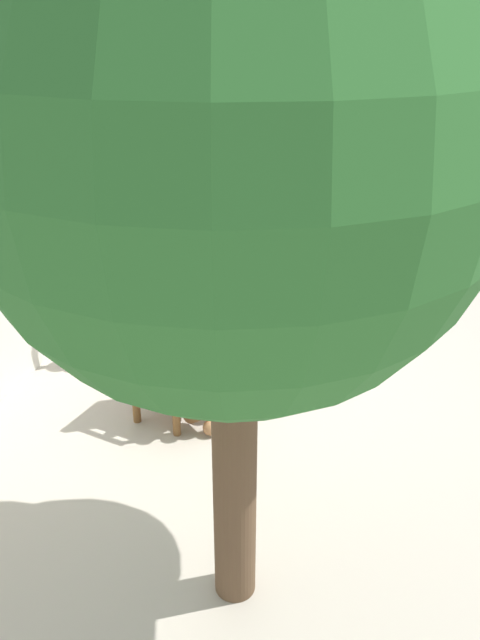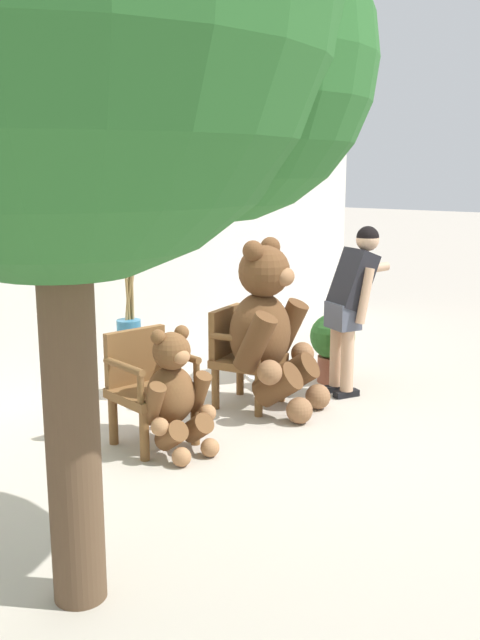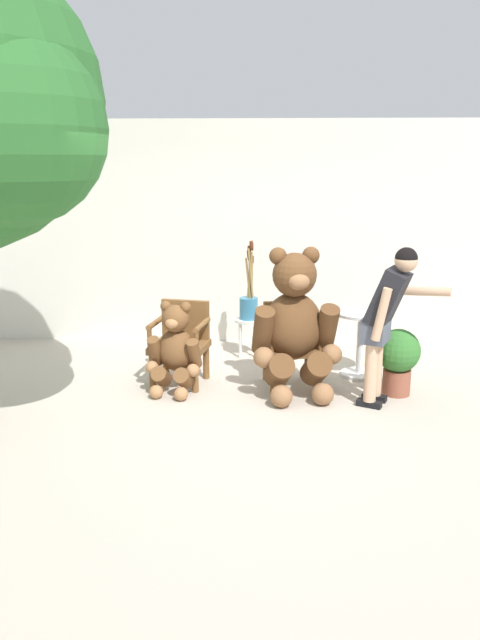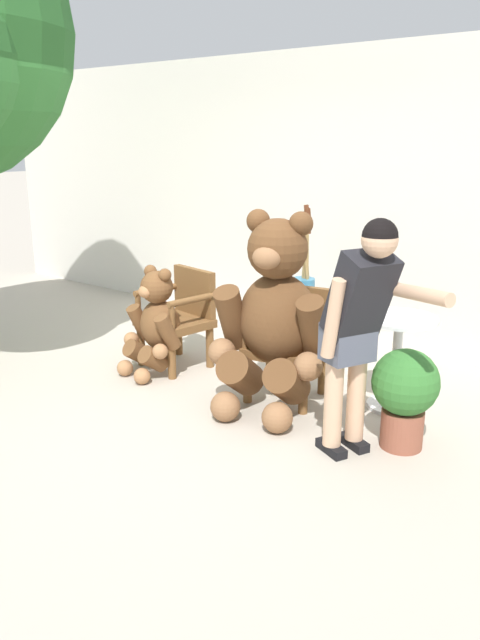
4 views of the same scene
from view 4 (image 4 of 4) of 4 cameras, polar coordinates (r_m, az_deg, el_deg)
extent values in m
plane|color=#B2A899|center=(4.83, -6.37, -7.96)|extent=(60.00, 60.00, 0.00)
cube|color=silver|center=(6.37, 8.49, 10.98)|extent=(10.00, 0.16, 2.80)
cube|color=brown|center=(5.54, -6.00, -0.24)|extent=(0.64, 0.61, 0.07)
cylinder|color=brown|center=(5.68, -9.02, -2.28)|extent=(0.07, 0.07, 0.37)
cylinder|color=brown|center=(5.32, -6.26, -3.47)|extent=(0.07, 0.07, 0.37)
cylinder|color=brown|center=(5.90, -5.64, -1.41)|extent=(0.07, 0.07, 0.37)
cylinder|color=brown|center=(5.56, -2.78, -2.49)|extent=(0.07, 0.07, 0.37)
cube|color=brown|center=(5.61, -4.19, 2.61)|extent=(0.52, 0.15, 0.42)
cylinder|color=brown|center=(5.67, -7.59, 2.77)|extent=(0.14, 0.48, 0.06)
cylinder|color=brown|center=(5.59, -9.30, 1.31)|extent=(0.05, 0.05, 0.22)
cylinder|color=brown|center=(5.28, -4.46, 1.84)|extent=(0.14, 0.48, 0.06)
cylinder|color=brown|center=(5.19, -6.25, 0.26)|extent=(0.05, 0.05, 0.22)
cube|color=brown|center=(4.85, 4.25, -2.67)|extent=(0.65, 0.61, 0.07)
cylinder|color=brown|center=(4.83, 0.70, -5.47)|extent=(0.07, 0.07, 0.37)
cylinder|color=brown|center=(4.66, 5.81, -6.39)|extent=(0.07, 0.07, 0.37)
cylinder|color=brown|center=(5.19, 2.74, -3.91)|extent=(0.07, 0.07, 0.37)
cylinder|color=brown|center=(5.03, 7.55, -4.71)|extent=(0.07, 0.07, 0.37)
cube|color=brown|center=(4.98, 5.33, 0.78)|extent=(0.52, 0.15, 0.42)
cylinder|color=brown|center=(4.87, 1.59, 0.60)|extent=(0.14, 0.48, 0.06)
cylinder|color=brown|center=(4.72, 0.50, -1.31)|extent=(0.05, 0.05, 0.22)
cylinder|color=brown|center=(4.68, 7.14, -0.16)|extent=(0.14, 0.48, 0.06)
cylinder|color=brown|center=(4.53, 6.18, -2.17)|extent=(0.05, 0.05, 0.22)
ellipsoid|color=brown|center=(4.67, 3.51, 0.07)|extent=(0.69, 0.61, 0.70)
sphere|color=brown|center=(4.51, 3.45, 6.50)|extent=(0.44, 0.44, 0.44)
ellipsoid|color=#8C603D|center=(4.35, 2.46, 5.70)|extent=(0.24, 0.20, 0.16)
sphere|color=black|center=(4.35, 2.46, 5.84)|extent=(0.07, 0.07, 0.07)
sphere|color=brown|center=(4.57, 1.68, 9.04)|extent=(0.17, 0.17, 0.17)
sphere|color=brown|center=(4.45, 5.60, 8.75)|extent=(0.17, 0.17, 0.17)
cylinder|color=brown|center=(4.70, -0.70, 0.22)|extent=(0.26, 0.42, 0.53)
sphere|color=#8C603D|center=(4.66, -1.66, -2.93)|extent=(0.21, 0.21, 0.21)
cylinder|color=brown|center=(4.45, 6.76, -0.84)|extent=(0.26, 0.42, 0.53)
sphere|color=#8C603D|center=(4.40, 6.23, -4.25)|extent=(0.21, 0.21, 0.21)
cylinder|color=brown|center=(4.65, 0.05, -4.91)|extent=(0.33, 0.47, 0.41)
sphere|color=#8C603D|center=(4.55, -1.35, -7.91)|extent=(0.22, 0.22, 0.22)
cylinder|color=brown|center=(4.50, 4.31, -5.68)|extent=(0.33, 0.47, 0.41)
sphere|color=#8C603D|center=(4.39, 3.42, -8.89)|extent=(0.22, 0.22, 0.22)
ellipsoid|color=brown|center=(5.41, -7.31, -0.46)|extent=(0.43, 0.39, 0.44)
sphere|color=brown|center=(5.31, -7.63, 3.00)|extent=(0.28, 0.28, 0.28)
ellipsoid|color=#A47148|center=(5.25, -8.68, 2.56)|extent=(0.15, 0.12, 0.10)
sphere|color=black|center=(5.25, -8.68, 2.64)|extent=(0.04, 0.04, 0.04)
sphere|color=brown|center=(5.38, -8.20, 4.44)|extent=(0.11, 0.11, 0.11)
sphere|color=brown|center=(5.21, -6.88, 4.10)|extent=(0.11, 0.11, 0.11)
cylinder|color=brown|center=(5.54, -9.16, -0.15)|extent=(0.17, 0.26, 0.33)
sphere|color=#A47148|center=(5.54, -9.91, -1.76)|extent=(0.13, 0.13, 0.13)
cylinder|color=brown|center=(5.21, -6.65, -1.10)|extent=(0.17, 0.26, 0.33)
sphere|color=#A47148|center=(5.20, -7.32, -2.87)|extent=(0.13, 0.13, 0.13)
cylinder|color=brown|center=(5.50, -9.30, -2.91)|extent=(0.21, 0.30, 0.26)
sphere|color=#A47148|center=(5.48, -10.47, -4.34)|extent=(0.14, 0.14, 0.14)
cylinder|color=brown|center=(5.31, -7.90, -3.54)|extent=(0.21, 0.30, 0.26)
sphere|color=#A47148|center=(5.27, -8.96, -5.09)|extent=(0.14, 0.14, 0.14)
cube|color=black|center=(4.20, 8.34, -11.52)|extent=(0.26, 0.18, 0.06)
cylinder|color=tan|center=(4.02, 8.60, -5.97)|extent=(0.12, 0.12, 0.82)
cube|color=black|center=(4.30, 10.33, -10.94)|extent=(0.26, 0.18, 0.06)
cylinder|color=tan|center=(4.12, 10.64, -5.49)|extent=(0.12, 0.12, 0.82)
cube|color=#4C5160|center=(3.97, 9.82, -1.98)|extent=(0.33, 0.37, 0.24)
cube|color=black|center=(3.81, 10.93, 2.22)|extent=(0.48, 0.45, 0.58)
sphere|color=tan|center=(3.63, 12.66, 7.17)|extent=(0.21, 0.21, 0.21)
sphere|color=black|center=(3.62, 12.68, 7.49)|extent=(0.21, 0.21, 0.21)
cylinder|color=tan|center=(3.73, 15.63, 2.41)|extent=(0.55, 0.32, 0.12)
cylinder|color=tan|center=(3.73, 8.52, 0.11)|extent=(0.19, 0.15, 0.51)
cylinder|color=silver|center=(5.89, 5.72, 1.19)|extent=(0.34, 0.34, 0.03)
cylinder|color=silver|center=(5.99, 6.96, -0.89)|extent=(0.04, 0.04, 0.43)
cylinder|color=silver|center=(6.09, 5.36, -0.56)|extent=(0.04, 0.04, 0.43)
cylinder|color=silver|center=(5.83, 5.97, -1.35)|extent=(0.04, 0.04, 0.43)
cylinder|color=silver|center=(5.93, 4.34, -1.00)|extent=(0.04, 0.04, 0.43)
cylinder|color=teal|center=(5.86, 5.76, 2.56)|extent=(0.22, 0.22, 0.26)
cylinder|color=#997A47|center=(5.80, 5.84, 5.25)|extent=(0.09, 0.05, 0.66)
cylinder|color=#592D19|center=(5.74, 5.95, 8.90)|extent=(0.05, 0.05, 0.09)
cylinder|color=#997A47|center=(5.80, 5.92, 5.53)|extent=(0.09, 0.05, 0.72)
cylinder|color=#592D19|center=(5.73, 6.03, 9.47)|extent=(0.05, 0.05, 0.09)
cylinder|color=#997A47|center=(5.75, 5.97, 5.74)|extent=(0.09, 0.10, 0.78)
cylinder|color=#592D19|center=(5.68, 6.10, 10.01)|extent=(0.05, 0.05, 0.09)
cylinder|color=#997A47|center=(5.80, 5.91, 5.09)|extent=(0.03, 0.13, 0.63)
cylinder|color=#592D19|center=(5.74, 6.02, 8.59)|extent=(0.04, 0.06, 0.09)
cylinder|color=#997A47|center=(5.77, 6.13, 5.63)|extent=(0.03, 0.16, 0.74)
cylinder|color=#592D19|center=(5.71, 6.26, 9.73)|extent=(0.04, 0.06, 0.09)
cylinder|color=#997A47|center=(5.79, 6.18, 4.92)|extent=(0.03, 0.06, 0.60)
cylinder|color=#592D19|center=(5.73, 6.28, 8.27)|extent=(0.05, 0.05, 0.08)
cylinder|color=silver|center=(4.71, 14.39, 0.11)|extent=(0.56, 0.56, 0.03)
cylinder|color=silver|center=(4.82, 14.08, -4.00)|extent=(0.07, 0.07, 0.69)
cylinder|color=silver|center=(4.94, 13.82, -7.59)|extent=(0.40, 0.40, 0.03)
cylinder|color=brown|center=(4.33, 14.57, -9.57)|extent=(0.28, 0.28, 0.26)
sphere|color=#33702D|center=(4.19, 14.90, -5.51)|extent=(0.44, 0.44, 0.44)
camera|label=1|loc=(8.29, -42.46, 21.66)|focal=35.00mm
camera|label=2|loc=(7.28, -52.70, 10.71)|focal=40.00mm
camera|label=3|loc=(3.67, -94.98, 3.87)|focal=35.00mm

